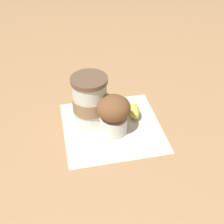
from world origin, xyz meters
TOP-DOWN VIEW (x-y plane):
  - ground_plane at (0.00, 0.00)m, footprint 3.00×3.00m
  - paper_napkin at (0.00, 0.00)m, footprint 0.24×0.24m
  - coffee_cup at (-0.05, 0.03)m, footprint 0.09×0.09m
  - muffin at (-0.00, -0.01)m, footprint 0.08×0.08m
  - banana at (0.03, 0.07)m, footprint 0.11×0.13m
  - wooden_stirrer at (-0.01, 0.20)m, footprint 0.10×0.07m

SIDE VIEW (x-z plane):
  - ground_plane at x=0.00m, z-range 0.00..0.00m
  - paper_napkin at x=0.00m, z-range 0.00..0.00m
  - wooden_stirrer at x=-0.01m, z-range 0.00..0.00m
  - banana at x=0.03m, z-range 0.00..0.03m
  - muffin at x=0.00m, z-range 0.01..0.10m
  - coffee_cup at x=-0.05m, z-range 0.00..0.13m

